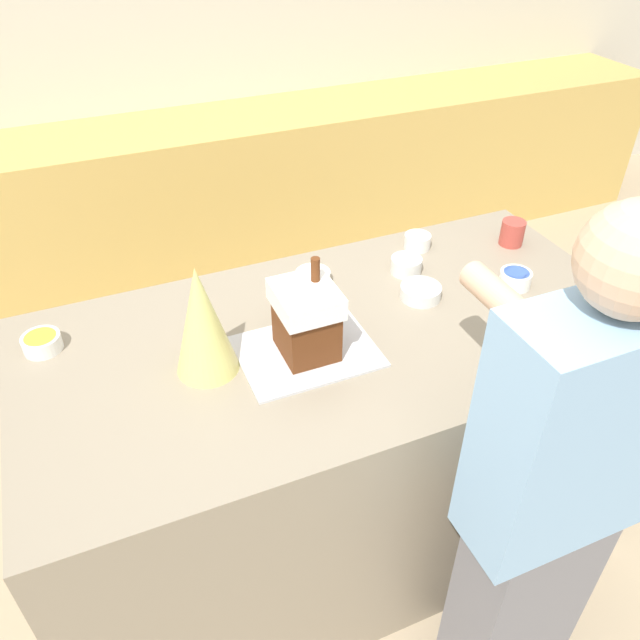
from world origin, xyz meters
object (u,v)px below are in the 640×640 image
candy_bowl_behind_tray (516,279)px  candy_bowl_beside_tree (313,277)px  decorative_tree (202,321)px  mug (512,233)px  gingerbread_house (306,319)px  person (548,504)px  baking_tray (307,351)px  candy_bowl_front_corner (42,342)px  candy_bowl_near_tray_left (406,265)px  candy_bowl_far_left (417,241)px  candy_bowl_far_right (421,291)px

candy_bowl_behind_tray → candy_bowl_beside_tree: 0.64m
decorative_tree → mug: bearing=11.3°
gingerbread_house → person: 0.74m
mug → candy_bowl_behind_tray: bearing=-123.8°
candy_bowl_beside_tree → mug: size_ratio=1.26×
gingerbread_house → mug: 0.92m
baking_tray → candy_bowl_front_corner: 0.73m
candy_bowl_near_tray_left → person: (-0.09, -0.86, -0.14)m
person → candy_bowl_far_left: bearing=78.2°
candy_bowl_front_corner → person: bearing=-41.4°
baking_tray → candy_bowl_far_left: (0.57, 0.38, 0.02)m
decorative_tree → candy_bowl_near_tray_left: decorative_tree is taller
decorative_tree → gingerbread_house: bearing=-9.2°
baking_tray → candy_bowl_beside_tree: candy_bowl_beside_tree is taller
baking_tray → person: bearing=-59.4°
candy_bowl_beside_tree → person: bearing=-77.1°
candy_bowl_front_corner → candy_bowl_far_left: bearing=3.7°
candy_bowl_far_left → candy_bowl_behind_tray: size_ratio=0.92×
candy_bowl_far_right → candy_bowl_far_left: (0.14, 0.27, 0.00)m
candy_bowl_front_corner → person: (1.03, -0.90, -0.13)m
candy_bowl_far_right → candy_bowl_far_left: candy_bowl_far_left is taller
candy_bowl_far_left → baking_tray: bearing=-146.3°
candy_bowl_near_tray_left → decorative_tree: bearing=-163.7°
candy_bowl_behind_tray → baking_tray: bearing=-176.4°
person → candy_bowl_near_tray_left: bearing=83.9°
mug → person: bearing=-120.6°
candy_bowl_behind_tray → candy_bowl_front_corner: bearing=169.8°
candy_bowl_front_corner → candy_bowl_far_left: 1.23m
decorative_tree → mug: 1.17m
candy_bowl_near_tray_left → candy_bowl_front_corner: candy_bowl_near_tray_left is taller
baking_tray → gingerbread_house: 0.11m
candy_bowl_beside_tree → candy_bowl_far_right: bearing=-36.8°
candy_bowl_far_right → candy_bowl_front_corner: 1.10m
baking_tray → candy_bowl_far_left: candy_bowl_far_left is taller
candy_bowl_far_right → candy_bowl_beside_tree: 0.34m
candy_bowl_far_right → mug: size_ratio=1.43×
decorative_tree → candy_bowl_far_right: bearing=5.4°
candy_bowl_beside_tree → gingerbread_house: bearing=-115.2°
candy_bowl_front_corner → candy_bowl_behind_tray: size_ratio=1.06×
candy_bowl_far_right → candy_bowl_beside_tree: (-0.27, 0.20, 0.00)m
candy_bowl_far_right → person: bearing=-95.0°
baking_tray → candy_bowl_near_tray_left: 0.52m
candy_bowl_front_corner → decorative_tree: bearing=-32.3°
decorative_tree → mug: decorative_tree is taller
mug → candy_bowl_near_tray_left: bearing=-177.5°
gingerbread_house → mug: (0.88, 0.27, -0.07)m
candy_bowl_near_tray_left → candy_bowl_behind_tray: (0.28, -0.21, -0.00)m
gingerbread_house → decorative_tree: 0.27m
candy_bowl_far_left → candy_bowl_behind_tray: candy_bowl_behind_tray is taller
candy_bowl_behind_tray → mug: 0.27m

